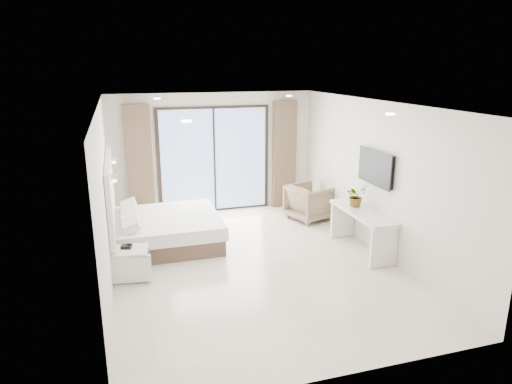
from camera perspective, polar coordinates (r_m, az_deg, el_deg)
ground at (r=7.92m, az=-0.41°, el=-8.89°), size 6.20×6.20×0.00m
room_shell at (r=8.19m, az=-3.54°, el=3.59°), size 4.62×6.22×2.72m
bed at (r=8.77m, az=-11.26°, el=-4.67°), size 1.96×1.87×0.69m
nightstand at (r=7.52m, az=-15.43°, el=-8.73°), size 0.62×0.54×0.51m
phone at (r=7.46m, az=-15.87°, el=-6.59°), size 0.19×0.16×0.05m
console_desk at (r=8.43m, az=13.14°, el=-3.63°), size 0.51×1.63×0.77m
plant at (r=8.54m, az=12.38°, el=-0.74°), size 0.46×0.49×0.32m
armchair at (r=10.02m, az=6.72°, el=-1.07°), size 1.00×1.03×0.85m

